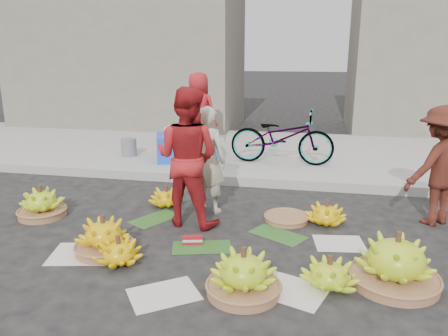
% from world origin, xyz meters
% --- Properties ---
extents(ground, '(80.00, 80.00, 0.00)m').
position_xyz_m(ground, '(0.00, 0.00, 0.00)').
color(ground, black).
rests_on(ground, ground).
extents(curb, '(40.00, 0.25, 0.15)m').
position_xyz_m(curb, '(0.00, 2.20, 0.07)').
color(curb, gray).
rests_on(curb, ground).
extents(sidewalk, '(40.00, 4.00, 0.12)m').
position_xyz_m(sidewalk, '(0.00, 4.30, 0.06)').
color(sidewalk, gray).
rests_on(sidewalk, ground).
extents(building_left, '(6.00, 3.00, 4.00)m').
position_xyz_m(building_left, '(-4.00, 7.20, 2.00)').
color(building_left, gray).
rests_on(building_left, sidewalk).
extents(newspaper_scatter, '(3.20, 1.80, 0.00)m').
position_xyz_m(newspaper_scatter, '(0.00, -0.80, 0.00)').
color(newspaper_scatter, silver).
rests_on(newspaper_scatter, ground).
extents(banana_leaves, '(2.00, 1.00, 0.00)m').
position_xyz_m(banana_leaves, '(-0.10, 0.20, 0.00)').
color(banana_leaves, '#22531B').
rests_on(banana_leaves, ground).
extents(banana_bunch_0, '(0.68, 0.68, 0.43)m').
position_xyz_m(banana_bunch_0, '(-1.10, -0.52, 0.18)').
color(banana_bunch_0, brown).
rests_on(banana_bunch_0, ground).
extents(banana_bunch_1, '(0.52, 0.52, 0.30)m').
position_xyz_m(banana_bunch_1, '(-0.84, -0.71, 0.13)').
color(banana_bunch_1, yellow).
rests_on(banana_bunch_1, ground).
extents(banana_bunch_2, '(0.73, 0.73, 0.45)m').
position_xyz_m(banana_bunch_2, '(0.50, -1.04, 0.19)').
color(banana_bunch_2, brown).
rests_on(banana_bunch_2, ground).
extents(banana_bunch_3, '(0.53, 0.53, 0.32)m').
position_xyz_m(banana_bunch_3, '(1.25, -0.77, 0.13)').
color(banana_bunch_3, '#8FBB1A').
rests_on(banana_bunch_3, ground).
extents(banana_bunch_4, '(0.89, 0.89, 0.53)m').
position_xyz_m(banana_bunch_4, '(1.85, -0.61, 0.24)').
color(banana_bunch_4, brown).
rests_on(banana_bunch_4, ground).
extents(banana_bunch_5, '(0.62, 0.62, 0.31)m').
position_xyz_m(banana_bunch_5, '(1.27, 0.78, 0.13)').
color(banana_bunch_5, yellow).
rests_on(banana_bunch_5, ground).
extents(banana_bunch_6, '(0.60, 0.60, 0.42)m').
position_xyz_m(banana_bunch_6, '(-2.38, 0.30, 0.18)').
color(banana_bunch_6, brown).
rests_on(banana_bunch_6, ground).
extents(banana_bunch_7, '(0.49, 0.49, 0.29)m').
position_xyz_m(banana_bunch_7, '(-0.91, 1.02, 0.12)').
color(banana_bunch_7, yellow).
rests_on(banana_bunch_7, ground).
extents(basket_spare, '(0.55, 0.55, 0.06)m').
position_xyz_m(basket_spare, '(0.77, 0.77, 0.03)').
color(basket_spare, brown).
rests_on(basket_spare, ground).
extents(incense_stack, '(0.23, 0.12, 0.09)m').
position_xyz_m(incense_stack, '(-0.22, -0.14, 0.05)').
color(incense_stack, '#AB121D').
rests_on(incense_stack, ground).
extents(vendor_cream, '(0.60, 0.50, 1.42)m').
position_xyz_m(vendor_cream, '(-0.29, 0.93, 0.71)').
color(vendor_cream, beige).
rests_on(vendor_cream, ground).
extents(vendor_red, '(0.93, 0.79, 1.70)m').
position_xyz_m(vendor_red, '(-0.44, 0.47, 0.85)').
color(vendor_red, red).
rests_on(vendor_red, ground).
extents(man_striped, '(1.10, 1.00, 1.49)m').
position_xyz_m(man_striped, '(2.58, 1.07, 0.74)').
color(man_striped, maroon).
rests_on(man_striped, ground).
extents(flower_table, '(1.30, 1.04, 0.65)m').
position_xyz_m(flower_table, '(-1.22, 3.18, 0.39)').
color(flower_table, '#1C41BB').
rests_on(flower_table, sidewalk).
extents(grey_bucket, '(0.30, 0.30, 0.34)m').
position_xyz_m(grey_bucket, '(-2.41, 3.23, 0.29)').
color(grey_bucket, slate).
rests_on(grey_bucket, sidewalk).
extents(flower_vendor, '(0.86, 0.66, 1.56)m').
position_xyz_m(flower_vendor, '(-1.23, 4.08, 0.90)').
color(flower_vendor, red).
rests_on(flower_vendor, sidewalk).
extents(bicycle, '(0.71, 1.87, 0.97)m').
position_xyz_m(bicycle, '(0.52, 3.23, 0.61)').
color(bicycle, gray).
rests_on(bicycle, sidewalk).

